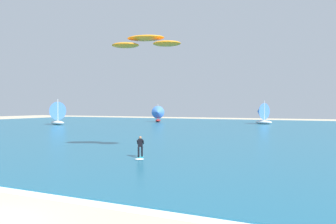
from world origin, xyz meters
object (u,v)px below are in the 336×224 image
(kitesurfer, at_px, (140,150))
(kite, at_px, (146,42))
(sailboat_mid_left, at_px, (56,113))
(sailboat_mid_right, at_px, (261,113))
(sailboat_far_right, at_px, (158,114))

(kitesurfer, distance_m, kite, 9.35)
(sailboat_mid_left, height_order, sailboat_mid_right, sailboat_mid_left)
(sailboat_mid_left, relative_size, sailboat_mid_right, 1.05)
(kitesurfer, bearing_deg, sailboat_mid_right, 89.63)
(kitesurfer, relative_size, kite, 0.32)
(sailboat_far_right, distance_m, sailboat_mid_left, 25.29)
(sailboat_far_right, relative_size, sailboat_mid_left, 0.83)
(sailboat_far_right, bearing_deg, sailboat_mid_right, 3.64)
(kitesurfer, height_order, kite, kite)
(kite, bearing_deg, sailboat_far_right, 115.55)
(kitesurfer, xyz_separation_m, kite, (-0.98, 2.72, 8.89))
(sailboat_mid_right, bearing_deg, kitesurfer, -90.37)
(kitesurfer, relative_size, sailboat_far_right, 0.43)
(kitesurfer, bearing_deg, kite, 109.84)
(kite, xyz_separation_m, sailboat_mid_left, (-39.29, 30.55, -6.91))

